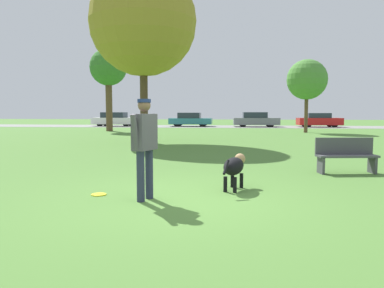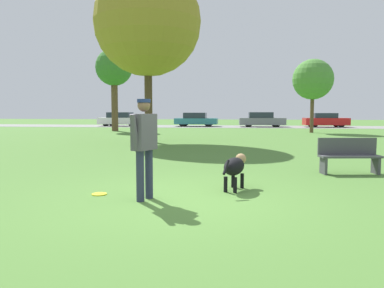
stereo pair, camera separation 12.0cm
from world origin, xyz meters
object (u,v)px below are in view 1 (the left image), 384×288
object	(u,v)px
person	(145,140)
tree_far_left	(108,69)
parked_car_teal	(190,120)
park_bench	(346,154)
tree_far_right	(307,80)
parked_car_red	(319,120)
frisbee	(99,194)
parked_car_grey	(256,120)
parked_car_white	(115,119)
tree_mid_center	(143,22)
dog	(234,167)

from	to	relation	value
person	tree_far_left	size ratio (longest dim) A/B	0.28
parked_car_teal	park_bench	xyz separation A→B (m)	(6.83, -26.49, -0.21)
tree_far_right	tree_far_left	xyz separation A→B (m)	(-14.06, 0.29, 0.96)
parked_car_red	frisbee	bearing A→B (deg)	-111.46
tree_far_left	parked_car_grey	xyz separation A→B (m)	(11.16, 8.73, -3.89)
parked_car_white	park_bench	size ratio (longest dim) A/B	3.03
frisbee	parked_car_red	xyz separation A→B (m)	(10.16, 29.45, 0.63)
tree_far_left	person	bearing A→B (deg)	-69.68
person	tree_mid_center	bearing A→B (deg)	34.20
tree_far_right	frisbee	bearing A→B (deg)	-109.80
parked_car_white	park_bench	bearing A→B (deg)	-60.62
dog	parked_car_white	xyz separation A→B (m)	(-11.62, 28.64, 0.23)
frisbee	tree_mid_center	distance (m)	12.64
tree_far_right	parked_car_teal	world-z (taller)	tree_far_right
parked_car_white	parked_car_grey	distance (m)	13.62
frisbee	parked_car_grey	xyz separation A→B (m)	(4.37, 29.23, 0.66)
person	parked_car_grey	xyz separation A→B (m)	(3.48, 29.50, -0.33)
dog	park_bench	xyz separation A→B (m)	(2.64, 2.20, 0.02)
frisbee	park_bench	xyz separation A→B (m)	(5.01, 2.94, 0.44)
tree_far_left	parked_car_white	size ratio (longest dim) A/B	1.37
tree_far_left	parked_car_teal	distance (m)	10.95
frisbee	park_bench	size ratio (longest dim) A/B	0.18
person	tree_far_right	size ratio (longest dim) A/B	0.34
dog	tree_far_left	size ratio (longest dim) A/B	0.19
parked_car_red	park_bench	bearing A→B (deg)	-103.42
dog	tree_far_left	xyz separation A→B (m)	(-9.16, 19.75, 4.12)
frisbee	parked_car_red	world-z (taller)	parked_car_red
parked_car_red	park_bench	distance (m)	27.00
tree_mid_center	tree_far_right	bearing A→B (deg)	44.52
dog	frisbee	bearing A→B (deg)	123.42
tree_far_left	parked_car_teal	xyz separation A→B (m)	(4.98, 8.94, -3.90)
person	parked_car_white	distance (m)	31.34
person	park_bench	xyz separation A→B (m)	(4.11, 3.21, -0.55)
tree_mid_center	park_bench	size ratio (longest dim) A/B	5.61
dog	parked_car_teal	world-z (taller)	parked_car_teal
person	park_bench	world-z (taller)	person
park_bench	parked_car_white	bearing A→B (deg)	109.97
tree_far_right	parked_car_white	distance (m)	19.12
frisbee	tree_far_left	size ratio (longest dim) A/B	0.04
tree_mid_center	parked_car_white	distance (m)	20.23
frisbee	tree_far_right	size ratio (longest dim) A/B	0.05
dog	tree_mid_center	xyz separation A→B (m)	(-4.27, 10.44, 5.15)
tree_mid_center	parked_car_red	bearing A→B (deg)	56.56
tree_mid_center	park_bench	xyz separation A→B (m)	(6.91, -8.24, -5.14)
park_bench	tree_far_right	bearing A→B (deg)	74.18
dog	tree_far_right	world-z (taller)	tree_far_right
frisbee	parked_car_teal	size ratio (longest dim) A/B	0.06
tree_mid_center	parked_car_red	size ratio (longest dim) A/B	2.04
parked_car_white	tree_mid_center	bearing A→B (deg)	-66.96
person	parked_car_white	world-z (taller)	person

